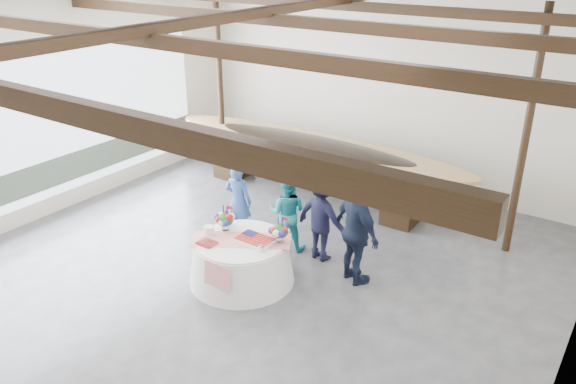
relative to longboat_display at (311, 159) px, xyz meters
The scene contains 13 objects.
floor 4.38m from the longboat_display, 77.99° to the right, with size 10.00×12.00×0.01m, color #3D3D42.
wall_back 2.42m from the longboat_display, 63.74° to the left, with size 10.00×0.02×4.50m, color silver.
wall_left 6.02m from the longboat_display, 134.42° to the right, with size 0.02×12.00×4.50m, color silver.
ceiling 5.60m from the longboat_display, 77.99° to the right, with size 10.00×12.00×0.01m, color white.
pavilion_structure 4.73m from the longboat_display, 75.52° to the right, with size 9.80×11.76×4.50m.
open_bay 5.24m from the longboat_display, 141.80° to the right, with size 0.03×7.00×3.20m.
longboat_display is the anchor object (origin of this frame).
banquet_table 3.79m from the longboat_display, 75.98° to the right, with size 1.81×1.81×0.78m.
tabletop_items 3.61m from the longboat_display, 75.07° to the right, with size 1.71×1.34×0.40m.
guest_woman_blue 2.43m from the longboat_display, 93.22° to the right, with size 0.55×0.36×1.52m, color navy.
guest_woman_teal 2.46m from the longboat_display, 68.13° to the right, with size 0.72×0.56×1.49m, color teal.
guest_man_left 2.77m from the longboat_display, 53.37° to the right, with size 1.11×0.64×1.71m, color black.
guest_man_right 3.61m from the longboat_display, 45.55° to the right, with size 1.12×0.47×1.91m, color black.
Camera 1 is at (5.36, -5.82, 5.34)m, focal length 35.00 mm.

